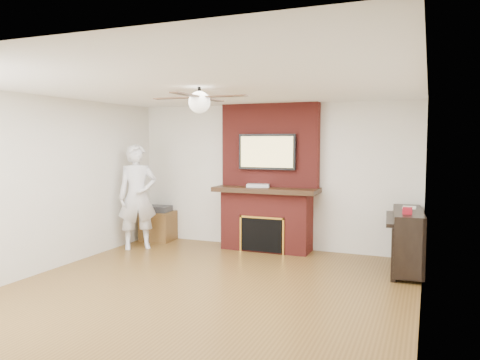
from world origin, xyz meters
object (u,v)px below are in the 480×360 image
at_px(side_table, 159,224).
at_px(piano, 407,239).
at_px(fireplace, 268,192).
at_px(person, 138,197).

xyz_separation_m(side_table, piano, (4.42, -0.48, 0.17)).
height_order(fireplace, piano, fireplace).
bearing_deg(piano, person, 178.63).
bearing_deg(fireplace, side_table, -178.20).
height_order(fireplace, side_table, fireplace).
bearing_deg(piano, fireplace, 161.98).
height_order(side_table, piano, piano).
distance_m(fireplace, person, 2.25).
relative_size(fireplace, person, 1.38).
bearing_deg(fireplace, person, -159.36).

